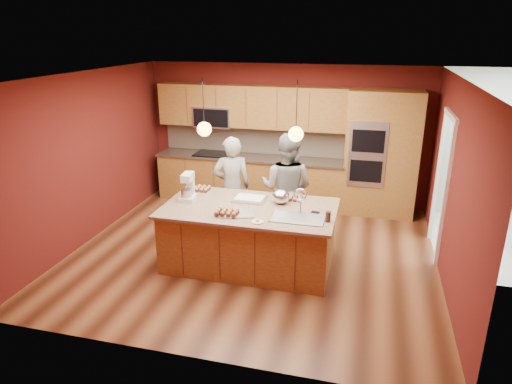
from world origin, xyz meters
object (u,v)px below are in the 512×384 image
(island, at_px, (250,235))
(mixing_bowl, at_px, (281,197))
(stand_mixer, at_px, (188,189))
(person_right, at_px, (286,188))
(person_left, at_px, (232,187))

(island, height_order, mixing_bowl, island)
(stand_mixer, bearing_deg, person_right, 27.55)
(island, relative_size, mixing_bowl, 9.56)
(island, bearing_deg, person_left, 121.09)
(person_left, height_order, stand_mixer, person_left)
(island, distance_m, person_right, 1.10)
(person_left, relative_size, stand_mixer, 4.16)
(person_right, xyz_separation_m, mixing_bowl, (0.04, -0.69, 0.11))
(stand_mixer, distance_m, mixing_bowl, 1.38)
(person_right, bearing_deg, person_left, 9.58)
(island, distance_m, stand_mixer, 1.15)
(mixing_bowl, bearing_deg, person_left, 144.41)
(island, bearing_deg, mixing_bowl, 33.77)
(island, xyz_separation_m, mixing_bowl, (0.39, 0.26, 0.55))
(person_left, bearing_deg, stand_mixer, 46.54)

